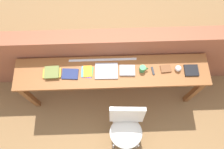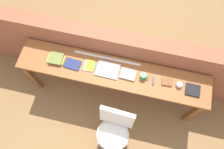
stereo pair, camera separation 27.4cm
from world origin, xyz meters
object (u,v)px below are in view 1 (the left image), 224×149
multitool_folded (153,71)px  book_repair_rightmost (191,70)px  magazine_cycling (70,74)px  book_open_centre (106,71)px  chair_white_moulded (126,127)px  book_stack_leftmost (52,73)px  mug (143,69)px  pamphlet_pile_colourful (87,72)px  leather_journal_brown (166,69)px  sports_ball_small (178,68)px

multitool_folded → book_repair_rightmost: 0.49m
magazine_cycling → book_open_centre: size_ratio=0.71×
chair_white_moulded → book_stack_leftmost: size_ratio=3.85×
book_stack_leftmost → mug: size_ratio=2.10×
book_open_centre → multitool_folded: (0.59, -0.02, -0.00)m
pamphlet_pile_colourful → leather_journal_brown: bearing=0.3°
leather_journal_brown → book_repair_rightmost: bearing=-10.5°
book_stack_leftmost → leather_journal_brown: (1.45, 0.01, -0.01)m
chair_white_moulded → leather_journal_brown: size_ratio=6.86×
mug → pamphlet_pile_colourful: bearing=-179.9°
book_stack_leftmost → multitool_folded: bearing=-0.3°
pamphlet_pile_colourful → book_repair_rightmost: size_ratio=0.97×
multitool_folded → book_repair_rightmost: book_repair_rightmost is taller
pamphlet_pile_colourful → book_repair_rightmost: book_repair_rightmost is taller
book_stack_leftmost → sports_ball_small: (1.60, 0.00, 0.01)m
multitool_folded → book_repair_rightmost: (0.49, -0.01, 0.00)m
sports_ball_small → book_repair_rightmost: bearing=-7.2°
chair_white_moulded → multitool_folded: multitool_folded is taller
book_stack_leftmost → leather_journal_brown: bearing=0.5°
sports_ball_small → pamphlet_pile_colourful: bearing=179.7°
chair_white_moulded → sports_ball_small: (0.67, 0.64, 0.39)m
mug → book_repair_rightmost: 0.63m
sports_ball_small → mug: bearing=179.2°
leather_journal_brown → pamphlet_pile_colourful: bearing=175.6°
magazine_cycling → multitool_folded: (1.05, 0.01, -0.00)m
multitool_folded → sports_ball_small: size_ratio=1.39×
pamphlet_pile_colourful → mug: size_ratio=1.55×
sports_ball_small → book_open_centre: bearing=179.6°
pamphlet_pile_colourful → multitool_folded: size_ratio=1.55×
chair_white_moulded → sports_ball_small: 1.01m
multitool_folded → sports_ball_small: bearing=1.8°
book_repair_rightmost → book_stack_leftmost: bearing=-179.7°
chair_white_moulded → magazine_cycling: bearing=138.4°
mug → book_repair_rightmost: bearing=-2.6°
book_stack_leftmost → multitool_folded: book_stack_leftmost is taller
chair_white_moulded → magazine_cycling: magazine_cycling is taller
chair_white_moulded → book_repair_rightmost: (0.84, 0.62, 0.37)m
magazine_cycling → multitool_folded: magazine_cycling is taller
magazine_cycling → sports_ball_small: sports_ball_small is taller
mug → leather_journal_brown: bearing=0.8°
mug → book_repair_rightmost: size_ratio=0.62×
mug → chair_white_moulded: bearing=-108.7°
pamphlet_pile_colourful → leather_journal_brown: size_ratio=1.31×
magazine_cycling → multitool_folded: 1.05m
book_stack_leftmost → chair_white_moulded: bearing=-34.6°
book_stack_leftmost → mug: 1.15m
chair_white_moulded → book_stack_leftmost: 1.19m
chair_white_moulded → sports_ball_small: bearing=43.7°
chair_white_moulded → book_repair_rightmost: bearing=36.3°
mug → book_open_centre: bearing=179.9°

